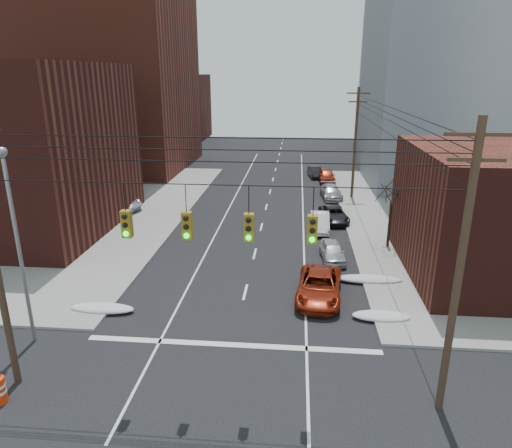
% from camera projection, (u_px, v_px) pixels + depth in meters
% --- Properties ---
extents(building_brick_tall, '(24.00, 20.00, 30.00)m').
position_uv_depth(building_brick_tall, '(89.00, 50.00, 58.12)').
color(building_brick_tall, maroon).
rests_on(building_brick_tall, ground).
extents(building_brick_far, '(22.00, 18.00, 12.00)m').
position_uv_depth(building_brick_far, '(145.00, 108.00, 85.70)').
color(building_brick_far, '#471A15').
rests_on(building_brick_far, ground).
extents(building_office, '(22.00, 20.00, 25.00)m').
position_uv_depth(building_office, '(471.00, 70.00, 51.20)').
color(building_office, gray).
rests_on(building_office, ground).
extents(building_glass, '(20.00, 18.00, 22.00)m').
position_uv_depth(building_glass, '(426.00, 81.00, 76.08)').
color(building_glass, gray).
rests_on(building_glass, ground).
extents(utility_pole_right, '(2.20, 0.28, 11.00)m').
position_uv_depth(utility_pole_right, '(460.00, 270.00, 15.71)').
color(utility_pole_right, '#473323').
rests_on(utility_pole_right, ground).
extents(utility_pole_far, '(2.20, 0.28, 11.00)m').
position_uv_depth(utility_pole_far, '(355.00, 142.00, 45.01)').
color(utility_pole_far, '#473323').
rests_on(utility_pole_far, ground).
extents(traffic_signals, '(17.00, 0.42, 2.02)m').
position_uv_depth(traffic_signals, '(218.00, 225.00, 15.96)').
color(traffic_signals, black).
rests_on(traffic_signals, ground).
extents(street_light, '(0.44, 0.44, 9.32)m').
position_uv_depth(street_light, '(16.00, 232.00, 20.16)').
color(street_light, gray).
rests_on(street_light, ground).
extents(bare_tree, '(2.09, 2.20, 4.93)m').
position_uv_depth(bare_tree, '(390.00, 218.00, 32.77)').
color(bare_tree, black).
rests_on(bare_tree, ground).
extents(snow_nw, '(3.50, 1.08, 0.42)m').
position_uv_depth(snow_nw, '(102.00, 308.00, 24.49)').
color(snow_nw, silver).
rests_on(snow_nw, ground).
extents(snow_ne, '(3.00, 1.08, 0.42)m').
position_uv_depth(snow_ne, '(381.00, 316.00, 23.70)').
color(snow_ne, silver).
rests_on(snow_ne, ground).
extents(snow_east_far, '(4.00, 1.08, 0.42)m').
position_uv_depth(snow_east_far, '(369.00, 279.00, 27.95)').
color(snow_east_far, silver).
rests_on(snow_east_far, ground).
extents(red_pickup, '(2.91, 5.46, 1.46)m').
position_uv_depth(red_pickup, '(319.00, 286.00, 25.83)').
color(red_pickup, maroon).
rests_on(red_pickup, ground).
extents(parked_car_a, '(1.81, 3.86, 1.28)m').
position_uv_depth(parked_car_a, '(332.00, 251.00, 31.16)').
color(parked_car_a, silver).
rests_on(parked_car_a, ground).
extents(parked_car_b, '(1.60, 4.33, 1.42)m').
position_uv_depth(parked_car_b, '(320.00, 222.00, 37.08)').
color(parked_car_b, white).
rests_on(parked_car_b, ground).
extents(parked_car_c, '(2.65, 4.74, 1.25)m').
position_uv_depth(parked_car_c, '(334.00, 215.00, 39.29)').
color(parked_car_c, black).
rests_on(parked_car_c, ground).
extents(parked_car_d, '(2.30, 4.78, 1.34)m').
position_uv_depth(parked_car_d, '(331.00, 192.00, 46.59)').
color(parked_car_d, '#A1A1A5').
rests_on(parked_car_d, ground).
extents(parked_car_e, '(2.04, 4.64, 1.55)m').
position_uv_depth(parked_car_e, '(327.00, 175.00, 53.60)').
color(parked_car_e, maroon).
rests_on(parked_car_e, ground).
extents(parked_car_f, '(1.88, 4.06, 1.29)m').
position_uv_depth(parked_car_f, '(315.00, 172.00, 56.13)').
color(parked_car_f, black).
rests_on(parked_car_f, ground).
extents(lot_car_a, '(4.79, 3.16, 1.49)m').
position_uv_depth(lot_car_a, '(102.00, 207.00, 40.59)').
color(lot_car_a, silver).
rests_on(lot_car_a, sidewalk_nw).
extents(lot_car_b, '(5.78, 3.72, 1.48)m').
position_uv_depth(lot_car_b, '(114.00, 202.00, 42.12)').
color(lot_car_b, '#BDBCC1').
rests_on(lot_car_b, sidewalk_nw).
extents(lot_car_c, '(4.91, 2.49, 1.37)m').
position_uv_depth(lot_car_c, '(14.00, 229.00, 35.09)').
color(lot_car_c, black).
rests_on(lot_car_c, sidewalk_nw).
extents(lot_car_d, '(4.62, 2.83, 1.47)m').
position_uv_depth(lot_car_d, '(85.00, 192.00, 45.63)').
color(lot_car_d, silver).
rests_on(lot_car_d, sidewalk_nw).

